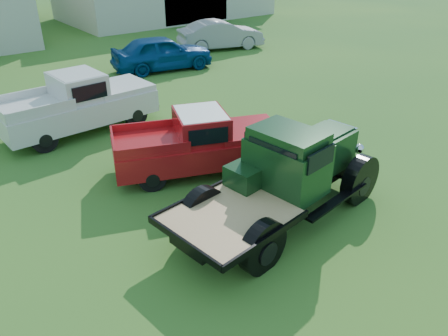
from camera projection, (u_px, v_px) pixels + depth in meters
ground at (249, 230)px, 10.14m from camera, size 120.00×120.00×0.00m
vintage_flatbed at (283, 177)px, 10.05m from camera, size 5.94×2.95×2.26m
red_pickup at (198, 142)px, 12.29m from camera, size 5.27×3.55×1.79m
white_pickup at (78, 104)px, 14.80m from camera, size 5.49×2.39×1.97m
misc_car_blue at (162, 53)px, 21.75m from camera, size 5.28×2.91×1.70m
misc_car_grey at (221, 35)px, 25.77m from camera, size 5.26×3.09×1.64m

